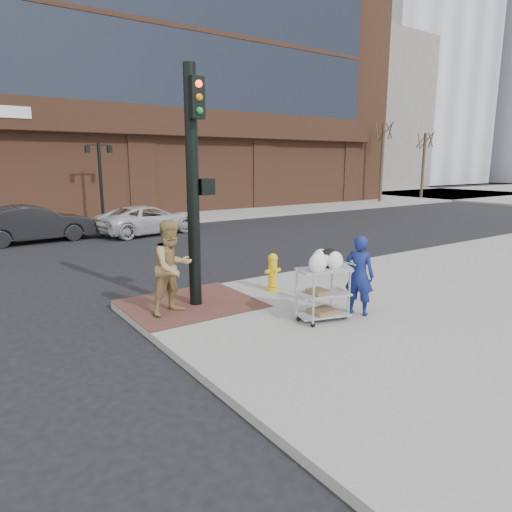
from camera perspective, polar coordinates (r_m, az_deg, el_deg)
ground at (r=9.79m, az=-2.70°, el=-7.51°), size 220.00×220.00×0.00m
sidewalk_far at (r=43.59m, az=-11.21°, el=7.31°), size 65.00×36.00×0.15m
brick_curb_ramp at (r=10.21m, az=-8.28°, el=-5.88°), size 2.80×2.40×0.01m
bank_building at (r=41.56m, az=-22.04°, el=26.13°), size 42.00×26.00×28.00m
filler_block at (r=64.43m, az=10.06°, el=16.64°), size 14.00×20.00×18.00m
bare_tree_a at (r=37.91m, az=15.71°, el=15.86°), size 1.80×1.80×7.20m
bare_tree_b at (r=42.91m, az=20.45°, el=14.39°), size 1.80×1.80×6.70m
lamp_post at (r=24.83m, az=-18.89°, el=9.67°), size 1.32×0.22×4.00m
traffic_signal_pole at (r=9.70m, az=-7.74°, el=9.29°), size 0.61×0.51×5.00m
woman_blue at (r=9.46m, az=12.77°, el=-2.36°), size 0.62×0.71×1.64m
pedestrian_tan at (r=9.41m, az=-10.41°, el=-1.39°), size 1.09×0.94×1.94m
sedan_dark at (r=20.65m, az=-25.99°, el=3.64°), size 4.70×1.98×1.51m
minivan_white at (r=21.34m, az=-13.33°, el=4.44°), size 4.97×2.95×1.30m
utility_cart at (r=9.03m, az=8.39°, el=-4.07°), size 1.13×0.83×1.40m
fire_hydrant at (r=11.03m, az=2.11°, el=-1.96°), size 0.43×0.30×0.92m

